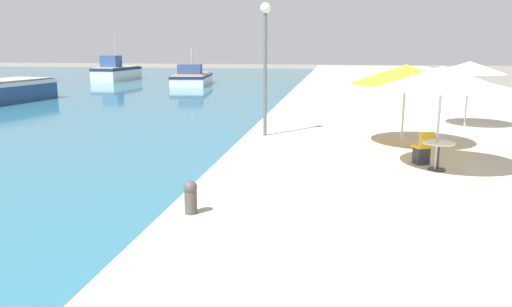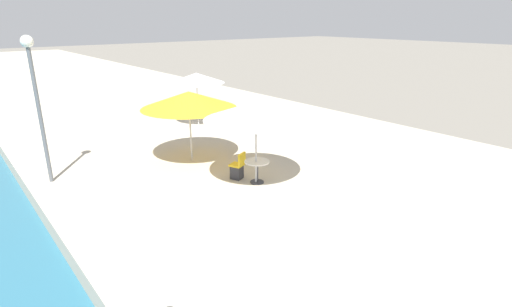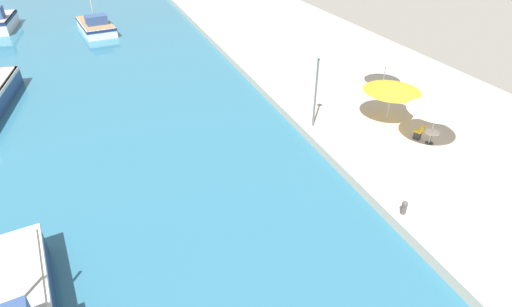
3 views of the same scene
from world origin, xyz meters
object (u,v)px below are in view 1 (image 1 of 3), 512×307
object	(u,v)px
cafe_umbrella_white	(406,74)
fishing_boat_distant	(116,72)
fishing_boat_far	(192,78)
cafe_umbrella_striped	(470,68)
cafe_table	(438,150)
cafe_umbrella_pink	(442,78)
mooring_bollard	(191,196)
lamppost	(265,47)
cafe_chair_left	(422,152)

from	to	relation	value
cafe_umbrella_white	fishing_boat_distant	bearing A→B (deg)	126.76
fishing_boat_far	cafe_umbrella_striped	world-z (taller)	fishing_boat_far
cafe_table	fishing_boat_distant	bearing A→B (deg)	124.86
cafe_umbrella_pink	cafe_table	xyz separation A→B (m)	(0.05, 0.01, -1.84)
mooring_bollard	cafe_table	bearing A→B (deg)	38.99
mooring_bollard	cafe_umbrella_striped	bearing A→B (deg)	57.00
lamppost	fishing_boat_distant	bearing A→B (deg)	122.28
cafe_table	cafe_chair_left	xyz separation A→B (m)	(-0.29, 0.66, -0.21)
fishing_boat_distant	cafe_umbrella_pink	bearing A→B (deg)	-50.71
cafe_table	cafe_chair_left	bearing A→B (deg)	113.42
fishing_boat_distant	cafe_table	xyz separation A→B (m)	(25.83, -37.07, 0.16)
mooring_bollard	cafe_chair_left	bearing A→B (deg)	44.68
lamppost	cafe_table	bearing A→B (deg)	-39.89
cafe_umbrella_white	cafe_chair_left	bearing A→B (deg)	-84.67
cafe_umbrella_pink	lamppost	bearing A→B (deg)	139.80
fishing_boat_distant	cafe_chair_left	bearing A→B (deg)	-50.47
fishing_boat_far	mooring_bollard	xyz separation A→B (m)	(10.87, -36.63, 0.19)
cafe_umbrella_pink	cafe_umbrella_striped	world-z (taller)	cafe_umbrella_pink
fishing_boat_far	fishing_boat_distant	world-z (taller)	fishing_boat_distant
fishing_boat_distant	cafe_umbrella_striped	world-z (taller)	fishing_boat_distant
fishing_boat_distant	cafe_umbrella_striped	size ratio (longest dim) A/B	2.40
mooring_bollard	cafe_umbrella_pink	bearing A→B (deg)	39.19
cafe_chair_left	lamppost	size ratio (longest dim) A/B	0.20
cafe_umbrella_pink	cafe_chair_left	size ratio (longest dim) A/B	3.54
cafe_table	cafe_chair_left	world-z (taller)	cafe_chair_left
cafe_umbrella_white	cafe_umbrella_striped	size ratio (longest dim) A/B	1.27
mooring_bollard	fishing_boat_far	bearing A→B (deg)	106.53
cafe_umbrella_pink	lamppost	size ratio (longest dim) A/B	0.71
cafe_chair_left	cafe_table	bearing A→B (deg)	-90.00
cafe_table	fishing_boat_far	bearing A→B (deg)	116.53
cafe_chair_left	mooring_bollard	size ratio (longest dim) A/B	1.39
fishing_boat_far	cafe_table	bearing A→B (deg)	-71.15
cafe_umbrella_pink	cafe_umbrella_white	world-z (taller)	cafe_umbrella_pink
cafe_chair_left	cafe_umbrella_white	bearing A→B (deg)	71.92
cafe_umbrella_striped	cafe_chair_left	xyz separation A→B (m)	(-2.69, -6.89, -1.98)
cafe_umbrella_pink	cafe_chair_left	distance (m)	2.17
cafe_umbrella_white	mooring_bollard	bearing A→B (deg)	-122.48
cafe_umbrella_white	lamppost	distance (m)	4.78
cafe_umbrella_pink	cafe_umbrella_white	size ratio (longest dim) A/B	0.94
lamppost	mooring_bollard	bearing A→B (deg)	-91.14
lamppost	cafe_umbrella_pink	bearing A→B (deg)	-40.20
cafe_chair_left	cafe_umbrella_pink	bearing A→B (deg)	-93.71
fishing_boat_distant	cafe_table	bearing A→B (deg)	-50.65
fishing_boat_far	cafe_umbrella_white	world-z (taller)	fishing_boat_far
fishing_boat_distant	cafe_chair_left	distance (m)	44.47
cafe_chair_left	fishing_boat_far	bearing A→B (deg)	93.18
cafe_umbrella_white	cafe_chair_left	size ratio (longest dim) A/B	3.76
fishing_boat_far	cafe_umbrella_white	bearing A→B (deg)	-69.49
cafe_chair_left	lamppost	world-z (taller)	lamppost
fishing_boat_distant	lamppost	xyz separation A→B (m)	(20.71, -32.80, 2.72)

